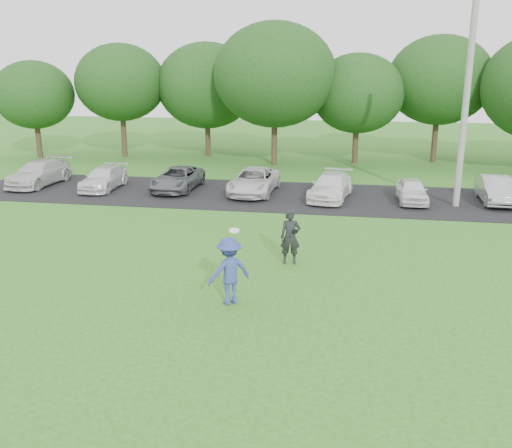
{
  "coord_description": "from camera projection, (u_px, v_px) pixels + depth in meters",
  "views": [
    {
      "loc": [
        2.99,
        -13.66,
        6.3
      ],
      "look_at": [
        0.0,
        3.5,
        1.3
      ],
      "focal_mm": 40.0,
      "sensor_mm": 36.0,
      "label": 1
    }
  ],
  "objects": [
    {
      "name": "ground",
      "position": [
        233.0,
        307.0,
        15.16
      ],
      "size": [
        100.0,
        100.0,
        0.0
      ],
      "primitive_type": "plane",
      "color": "#30671D",
      "rests_on": "ground"
    },
    {
      "name": "parking_lot",
      "position": [
        290.0,
        196.0,
        27.47
      ],
      "size": [
        32.0,
        6.5,
        0.03
      ],
      "primitive_type": "cube",
      "color": "black",
      "rests_on": "ground"
    },
    {
      "name": "utility_pole",
      "position": [
        466.0,
        103.0,
        24.34
      ],
      "size": [
        0.28,
        0.28,
        9.09
      ],
      "primitive_type": "cylinder",
      "color": "gray",
      "rests_on": "ground"
    },
    {
      "name": "frisbee_player",
      "position": [
        229.0,
        271.0,
        15.14
      ],
      "size": [
        1.36,
        1.27,
        2.17
      ],
      "color": "#313F8B",
      "rests_on": "ground"
    },
    {
      "name": "camera_bystander",
      "position": [
        290.0,
        237.0,
        18.17
      ],
      "size": [
        0.7,
        0.52,
        1.77
      ],
      "color": "black",
      "rests_on": "ground"
    },
    {
      "name": "parked_cars",
      "position": [
        266.0,
        183.0,
        27.58
      ],
      "size": [
        28.23,
        4.8,
        1.25
      ],
      "color": "silver",
      "rests_on": "parking_lot"
    },
    {
      "name": "tree_row",
      "position": [
        334.0,
        84.0,
        35.11
      ],
      "size": [
        42.39,
        9.85,
        8.64
      ],
      "color": "#38281C",
      "rests_on": "ground"
    }
  ]
}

